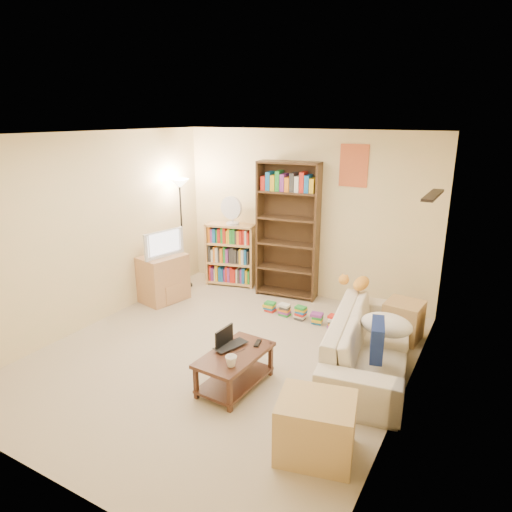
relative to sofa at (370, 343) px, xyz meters
name	(u,v)px	position (x,y,z in m)	size (l,w,h in m)	color
room	(221,219)	(-1.55, -0.56, 1.32)	(4.50, 4.54, 2.52)	tan
sofa	(370,343)	(0.00, 0.00, 0.00)	(1.13, 2.18, 0.61)	beige
navy_pillow	(377,340)	(0.17, -0.43, 0.28)	(0.40, 0.12, 0.36)	navy
cream_blanket	(386,325)	(0.14, 0.07, 0.22)	(0.56, 0.40, 0.24)	silver
tabby_cat	(358,283)	(-0.39, 0.75, 0.38)	(0.48, 0.23, 0.16)	orange
coffee_table	(235,366)	(-1.10, -1.04, -0.06)	(0.52, 0.88, 0.38)	#46291B
laptop	(234,348)	(-1.15, -0.97, 0.09)	(0.35, 0.43, 0.03)	black
laptop_screen	(224,336)	(-1.27, -0.97, 0.19)	(0.01, 0.29, 0.19)	white
mug	(231,361)	(-1.00, -1.27, 0.13)	(0.13, 0.13, 0.11)	white
tv_remote	(258,343)	(-0.99, -0.76, 0.09)	(0.05, 0.15, 0.02)	black
tv_stand	(163,278)	(-3.25, 0.40, 0.05)	(0.47, 0.65, 0.70)	tan
television	(161,243)	(-3.25, 0.40, 0.59)	(0.23, 0.69, 0.39)	black
tall_bookshelf	(288,227)	(-1.72, 1.49, 0.78)	(0.96, 0.42, 2.05)	#45301A
short_bookshelf	(231,254)	(-2.74, 1.49, 0.21)	(0.84, 0.50, 1.02)	tan
desk_fan	(232,211)	(-2.68, 1.44, 0.95)	(0.36, 0.20, 0.46)	silver
floor_lamp	(180,202)	(-3.35, 1.02, 1.09)	(0.30, 0.30, 1.75)	black
side_table	(403,321)	(0.17, 0.88, -0.06)	(0.43, 0.43, 0.49)	tan
end_cabinet	(316,428)	(0.00, -1.56, -0.05)	(0.61, 0.51, 0.51)	tan
book_stacks	(302,314)	(-1.14, 0.77, -0.22)	(1.15, 0.20, 0.20)	red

